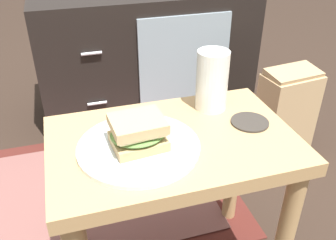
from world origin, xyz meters
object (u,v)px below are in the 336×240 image
Objects in this scene: paper_bag at (286,113)px; sandwich_front at (138,132)px; coaster at (250,122)px; tv_cabinet at (145,54)px; beer_glass at (212,81)px; plate at (139,147)px.

sandwich_front is at bearing -147.30° from paper_bag.
sandwich_front is 0.28m from coaster.
beer_glass is (-0.03, -0.84, 0.25)m from tv_cabinet.
paper_bag is (0.48, 0.32, -0.35)m from beer_glass.
paper_bag is (0.45, -0.52, -0.11)m from tv_cabinet.
sandwich_front is 1.42× the size of coaster.
tv_cabinet is at bearing 75.86° from sandwich_front.
plate is 1.74× the size of beer_glass.
tv_cabinet is at bearing 75.86° from plate.
plate is at bearing -150.04° from beer_glass.
sandwich_front is at bearing 90.00° from plate.
plate is at bearing -147.30° from paper_bag.
tv_cabinet reaches higher than paper_bag.
tv_cabinet is 1.01m from plate.
beer_glass reaches higher than plate.
plate is 0.04m from sandwich_front.
plate is 0.87m from paper_bag.
beer_glass is 1.67× the size of coaster.
plate is at bearing -104.14° from tv_cabinet.
coaster is 0.65m from paper_bag.
coaster is 0.25× the size of paper_bag.
beer_glass is at bearing -91.74° from tv_cabinet.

